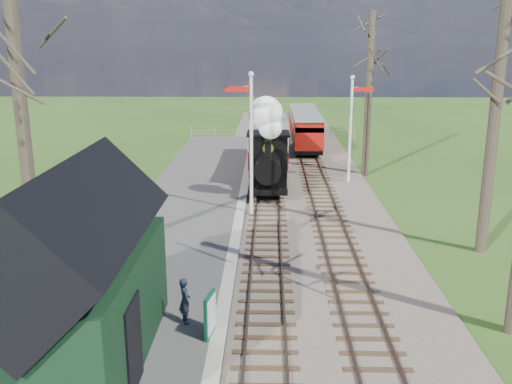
% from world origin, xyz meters
% --- Properties ---
extents(distant_hills, '(114.40, 48.00, 22.02)m').
position_xyz_m(distant_hills, '(1.40, 64.38, -16.21)').
color(distant_hills, '#385B23').
rests_on(distant_hills, ground).
extents(ballast_bed, '(8.00, 60.00, 0.10)m').
position_xyz_m(ballast_bed, '(1.30, 22.00, 0.05)').
color(ballast_bed, brown).
rests_on(ballast_bed, ground).
extents(track_near, '(1.60, 60.00, 0.15)m').
position_xyz_m(track_near, '(0.00, 22.00, 0.10)').
color(track_near, brown).
rests_on(track_near, ground).
extents(track_far, '(1.60, 60.00, 0.15)m').
position_xyz_m(track_far, '(2.60, 22.00, 0.10)').
color(track_far, brown).
rests_on(track_far, ground).
extents(platform, '(5.00, 44.00, 0.20)m').
position_xyz_m(platform, '(-3.50, 14.00, 0.10)').
color(platform, '#474442').
rests_on(platform, ground).
extents(coping_strip, '(0.40, 44.00, 0.21)m').
position_xyz_m(coping_strip, '(-1.20, 14.00, 0.10)').
color(coping_strip, '#B2AD9E').
rests_on(coping_strip, ground).
extents(station_shed, '(3.25, 6.30, 4.78)m').
position_xyz_m(station_shed, '(-4.30, 4.00, 2.27)').
color(station_shed, black).
rests_on(station_shed, platform).
extents(semaphore_near, '(1.22, 0.24, 6.22)m').
position_xyz_m(semaphore_near, '(-0.77, 16.00, 3.62)').
color(semaphore_near, silver).
rests_on(semaphore_near, ground).
extents(semaphore_far, '(1.22, 0.24, 5.72)m').
position_xyz_m(semaphore_far, '(4.37, 22.00, 3.35)').
color(semaphore_far, silver).
rests_on(semaphore_far, ground).
extents(bare_trees, '(15.51, 22.39, 12.00)m').
position_xyz_m(bare_trees, '(1.33, 10.10, 5.21)').
color(bare_trees, '#382D23').
rests_on(bare_trees, ground).
extents(fence_line, '(12.60, 0.08, 1.00)m').
position_xyz_m(fence_line, '(0.30, 36.00, 0.55)').
color(fence_line, slate).
rests_on(fence_line, ground).
extents(locomotive, '(1.93, 4.51, 4.83)m').
position_xyz_m(locomotive, '(-0.01, 19.52, 2.21)').
color(locomotive, black).
rests_on(locomotive, ground).
extents(coach, '(2.26, 7.73, 2.37)m').
position_xyz_m(coach, '(0.00, 25.58, 1.62)').
color(coach, black).
rests_on(coach, ground).
extents(red_carriage_a, '(1.94, 4.81, 2.04)m').
position_xyz_m(red_carriage_a, '(2.60, 30.27, 1.42)').
color(red_carriage_a, black).
rests_on(red_carriage_a, ground).
extents(red_carriage_b, '(1.94, 4.81, 2.04)m').
position_xyz_m(red_carriage_b, '(2.60, 35.77, 1.42)').
color(red_carriage_b, black).
rests_on(red_carriage_b, ground).
extents(sign_board, '(0.23, 0.77, 1.13)m').
position_xyz_m(sign_board, '(-1.41, 5.27, 0.76)').
color(sign_board, '#0F4634').
rests_on(sign_board, platform).
extents(bench, '(0.59, 1.55, 0.86)m').
position_xyz_m(bench, '(-3.19, 2.66, 0.60)').
color(bench, '#432E17').
rests_on(bench, platform).
extents(person, '(0.46, 0.54, 1.26)m').
position_xyz_m(person, '(-2.13, 5.92, 0.83)').
color(person, '#1A202F').
rests_on(person, platform).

